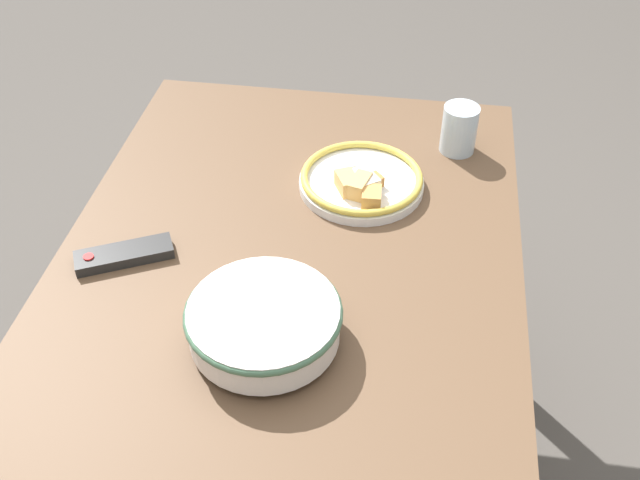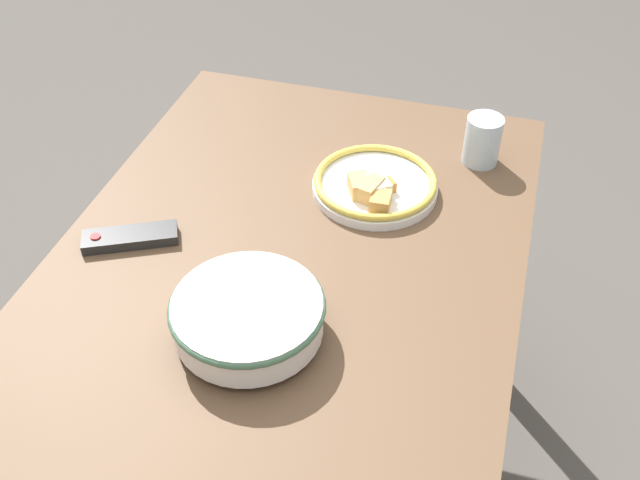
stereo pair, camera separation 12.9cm
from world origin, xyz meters
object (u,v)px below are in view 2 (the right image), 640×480
Objects in this scene: tv_remote at (130,238)px; noodle_bowl at (251,316)px; food_plate at (374,185)px; drinking_glass at (482,140)px.

noodle_bowl is at bearing -143.62° from tv_remote.
noodle_bowl is 0.99× the size of food_plate.
tv_remote is at bearing 126.92° from drinking_glass.
drinking_glass is (0.57, -0.28, 0.01)m from noodle_bowl.
tv_remote is at bearing 124.29° from food_plate.
noodle_bowl reaches higher than tv_remote.
food_plate is 0.25m from drinking_glass.
food_plate is (0.41, -0.10, -0.02)m from noodle_bowl.
noodle_bowl is at bearing 153.85° from drinking_glass.
tv_remote is 0.71m from drinking_glass.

